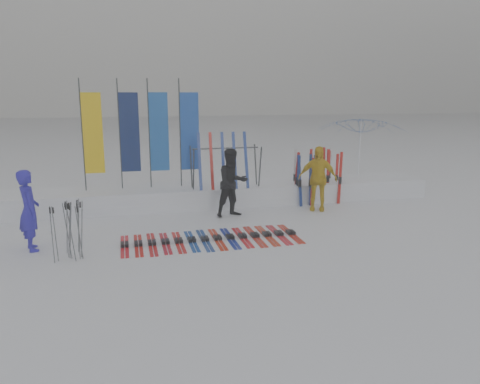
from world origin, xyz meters
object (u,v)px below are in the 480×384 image
object	(u,v)px
person_blue	(29,210)
person_black	(232,183)
ski_row	(211,239)
ski_rack	(226,161)
person_yellow	(318,178)
tent_canopy	(360,154)

from	to	relation	value
person_blue	person_black	world-z (taller)	person_black
person_black	ski_row	world-z (taller)	person_black
person_black	ski_rack	distance (m)	1.22
person_blue	person_yellow	size ratio (longest dim) A/B	0.95
person_yellow	tent_canopy	size ratio (longest dim) A/B	0.64
person_blue	person_yellow	xyz separation A→B (m)	(7.50, 1.83, 0.05)
person_blue	tent_canopy	xyz separation A→B (m)	(9.89, 3.82, 0.44)
person_blue	person_black	xyz separation A→B (m)	(4.93, 1.74, 0.05)
person_yellow	ski_rack	distance (m)	2.76
person_black	ski_row	size ratio (longest dim) A/B	0.46
tent_canopy	ski_rack	distance (m)	5.00
person_black	person_blue	bearing A→B (deg)	-175.49
person_yellow	tent_canopy	xyz separation A→B (m)	(2.39, 1.99, 0.39)
person_blue	person_black	bearing A→B (deg)	-89.98
tent_canopy	ski_row	world-z (taller)	tent_canopy
tent_canopy	ski_row	size ratio (longest dim) A/B	0.72
person_yellow	tent_canopy	distance (m)	3.13
ski_row	ski_rack	bearing A→B (deg)	71.91
ski_rack	person_blue	bearing A→B (deg)	-149.99
person_blue	ski_rack	distance (m)	5.77
person_black	tent_canopy	bearing A→B (deg)	7.77
person_black	person_yellow	xyz separation A→B (m)	(2.57, 0.09, -0.00)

